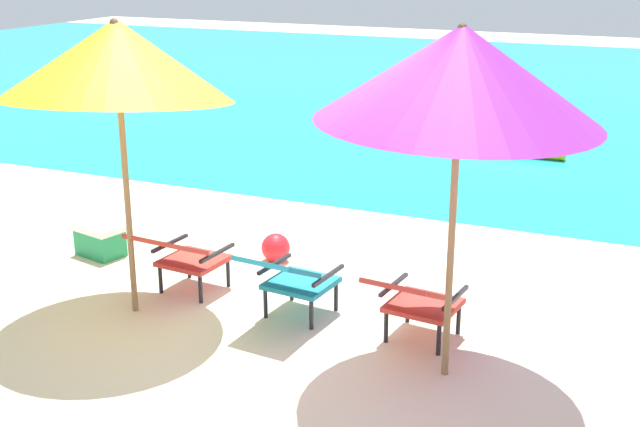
% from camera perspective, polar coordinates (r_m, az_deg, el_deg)
% --- Properties ---
extents(ground_plane, '(40.00, 40.00, 0.00)m').
position_cam_1_polar(ground_plane, '(10.51, 7.57, 1.42)').
color(ground_plane, beige).
extents(ocean_band, '(40.00, 18.00, 0.01)m').
position_cam_1_polar(ocean_band, '(18.13, 14.83, 8.00)').
color(ocean_band, teal).
rests_on(ocean_band, ground_plane).
extents(swim_buoy, '(1.60, 0.18, 0.18)m').
position_cam_1_polar(swim_buoy, '(12.55, 12.86, 4.32)').
color(swim_buoy, yellow).
rests_on(swim_buoy, ocean_band).
extents(lounge_chair_left, '(0.61, 0.92, 0.68)m').
position_cam_1_polar(lounge_chair_left, '(7.34, -9.50, -2.74)').
color(lounge_chair_left, red).
rests_on(lounge_chair_left, ground_plane).
extents(lounge_chair_center, '(0.62, 0.92, 0.68)m').
position_cam_1_polar(lounge_chair_center, '(6.77, -2.07, -4.32)').
color(lounge_chair_center, teal).
rests_on(lounge_chair_center, ground_plane).
extents(lounge_chair_right, '(0.62, 0.92, 0.68)m').
position_cam_1_polar(lounge_chair_right, '(6.40, 6.53, -5.81)').
color(lounge_chair_right, red).
rests_on(lounge_chair_right, ground_plane).
extents(beach_umbrella_left, '(2.10, 2.14, 2.52)m').
position_cam_1_polar(beach_umbrella_left, '(6.72, -13.75, 10.17)').
color(beach_umbrella_left, olive).
rests_on(beach_umbrella_left, ground_plane).
extents(beach_umbrella_right, '(2.26, 2.25, 2.52)m').
position_cam_1_polar(beach_umbrella_right, '(5.51, 9.57, 9.39)').
color(beach_umbrella_right, olive).
rests_on(beach_umbrella_right, ground_plane).
extents(beach_ball, '(0.28, 0.28, 0.28)m').
position_cam_1_polar(beach_ball, '(8.15, -3.06, -2.35)').
color(beach_ball, red).
rests_on(beach_ball, ground_plane).
extents(cooler_box, '(0.53, 0.42, 0.32)m').
position_cam_1_polar(cooler_box, '(8.57, -14.83, -1.76)').
color(cooler_box, '#1E844C').
rests_on(cooler_box, ground_plane).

